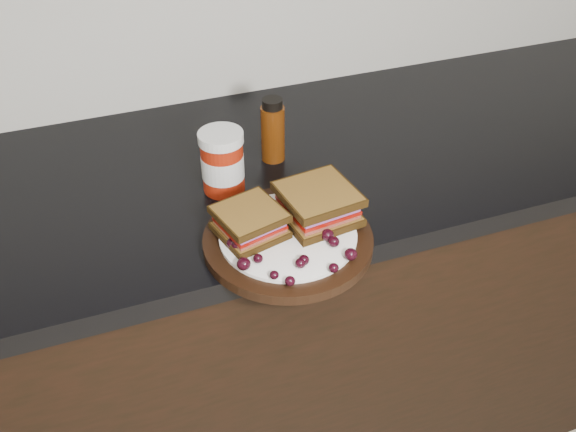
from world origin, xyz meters
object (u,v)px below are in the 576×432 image
object	(u,v)px
oil_bottle	(273,130)
sandwich_left	(250,222)
condiment_jar	(222,162)
plate	(288,240)

from	to	relation	value
oil_bottle	sandwich_left	bearing A→B (deg)	-117.12
condiment_jar	sandwich_left	bearing A→B (deg)	-90.65
plate	condiment_jar	xyz separation A→B (m)	(-0.06, 0.19, 0.05)
sandwich_left	oil_bottle	world-z (taller)	oil_bottle
plate	oil_bottle	bearing A→B (deg)	76.21
sandwich_left	condiment_jar	bearing A→B (deg)	74.91
sandwich_left	plate	bearing A→B (deg)	-35.63
plate	condiment_jar	size ratio (longest dim) A/B	2.36
plate	oil_bottle	world-z (taller)	oil_bottle
plate	oil_bottle	size ratio (longest dim) A/B	2.16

